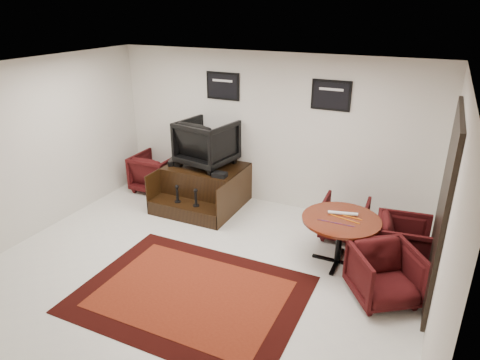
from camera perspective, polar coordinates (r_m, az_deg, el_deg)
name	(u,v)px	position (r m, az deg, el deg)	size (l,w,h in m)	color
ground	(202,267)	(6.36, -5.03, -11.54)	(6.00, 6.00, 0.00)	silver
room_shell	(230,152)	(5.48, -1.31, 3.69)	(6.02, 5.02, 2.81)	silver
area_rug	(191,294)	(5.87, -6.51, -14.84)	(2.89, 2.17, 0.01)	black
shine_podium	(205,187)	(8.10, -4.75, -0.93)	(1.43, 1.48, 0.74)	black
shine_chair	(207,141)	(7.91, -4.43, 5.26)	(0.92, 0.86, 0.95)	black
shoes_pair	(175,162)	(8.13, -8.62, 2.40)	(0.29, 0.33, 0.10)	black
polish_kit	(220,175)	(7.47, -2.73, 0.72)	(0.24, 0.17, 0.08)	black
umbrella_black	(164,179)	(8.40, -10.07, 0.16)	(0.30, 0.11, 0.81)	black
umbrella_hooked	(168,177)	(8.46, -9.59, 0.38)	(0.31, 0.11, 0.82)	black
armchair_side	(156,170)	(8.82, -11.19, 1.27)	(0.81, 0.76, 0.84)	black
meeting_table	(341,224)	(6.29, 13.29, -5.73)	(1.11, 1.11, 0.73)	#451209
table_chair_back	(345,216)	(7.14, 13.79, -4.73)	(0.70, 0.66, 0.72)	black
table_chair_window	(404,240)	(6.64, 21.04, -7.54)	(0.76, 0.71, 0.79)	black
table_chair_corner	(385,272)	(5.84, 18.78, -11.55)	(0.78, 0.73, 0.80)	black
paper_roll	(343,213)	(6.34, 13.55, -4.34)	(0.05, 0.05, 0.42)	silver
table_clutter	(343,219)	(6.23, 13.56, -5.08)	(0.57, 0.31, 0.01)	orange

